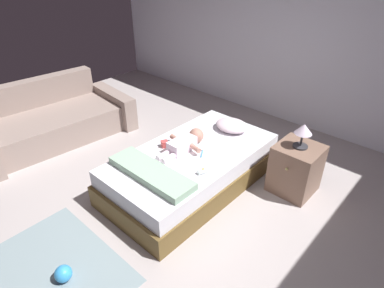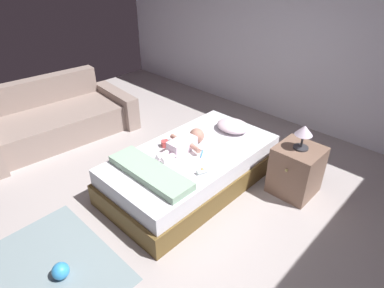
{
  "view_description": "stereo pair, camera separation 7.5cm",
  "coord_description": "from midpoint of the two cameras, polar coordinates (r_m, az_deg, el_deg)",
  "views": [
    {
      "loc": [
        1.85,
        -1.59,
        2.42
      ],
      "look_at": [
        -0.22,
        0.68,
        0.55
      ],
      "focal_mm": 30.24,
      "sensor_mm": 36.0,
      "label": 1
    },
    {
      "loc": [
        1.9,
        -1.54,
        2.42
      ],
      "look_at": [
        -0.22,
        0.68,
        0.55
      ],
      "focal_mm": 30.24,
      "sensor_mm": 36.0,
      "label": 2
    }
  ],
  "objects": [
    {
      "name": "couch",
      "position": [
        5.18,
        -22.64,
        4.07
      ],
      "size": [
        1.32,
        2.2,
        0.78
      ],
      "color": "gray",
      "rests_on": "ground_plane"
    },
    {
      "name": "baby",
      "position": [
        3.68,
        -0.49,
        0.27
      ],
      "size": [
        0.47,
        0.66,
        0.17
      ],
      "color": "white",
      "rests_on": "bed"
    },
    {
      "name": "rug",
      "position": [
        3.26,
        -24.59,
        -20.37
      ],
      "size": [
        1.34,
        1.18,
        0.01
      ],
      "color": "gray",
      "rests_on": "ground_plane"
    },
    {
      "name": "blanket",
      "position": [
        3.28,
        -6.77,
        -4.95
      ],
      "size": [
        0.99,
        0.31,
        0.08
      ],
      "color": "#95B89C",
      "rests_on": "bed"
    },
    {
      "name": "baby_bottle",
      "position": [
        3.29,
        2.47,
        -4.8
      ],
      "size": [
        0.09,
        0.12,
        0.07
      ],
      "color": "white",
      "rests_on": "bed"
    },
    {
      "name": "pillow",
      "position": [
        4.09,
        7.73,
        3.19
      ],
      "size": [
        0.42,
        0.35,
        0.12
      ],
      "color": "silver",
      "rests_on": "bed"
    },
    {
      "name": "nightstand",
      "position": [
        3.82,
        18.41,
        -4.41
      ],
      "size": [
        0.47,
        0.5,
        0.58
      ],
      "color": "#7D5F4D",
      "rests_on": "ground_plane"
    },
    {
      "name": "wall_behind_bed",
      "position": [
        5.05,
        21.94,
        17.25
      ],
      "size": [
        8.0,
        0.12,
        2.75
      ],
      "primitive_type": "cube",
      "color": "silver",
      "rests_on": "ground_plane"
    },
    {
      "name": "lamp",
      "position": [
        3.58,
        19.69,
        1.94
      ],
      "size": [
        0.19,
        0.19,
        0.28
      ],
      "color": "#333338",
      "rests_on": "nightstand"
    },
    {
      "name": "toothbrush",
      "position": [
        3.61,
        2.38,
        -1.6
      ],
      "size": [
        0.1,
        0.14,
        0.02
      ],
      "color": "#3D8DEF",
      "rests_on": "bed"
    },
    {
      "name": "toy_ball",
      "position": [
        3.13,
        -21.49,
        -20.12
      ],
      "size": [
        0.15,
        0.15,
        0.15
      ],
      "primitive_type": "sphere",
      "color": "#3598E2",
      "rests_on": "rug"
    },
    {
      "name": "ground_plane",
      "position": [
        3.44,
        -4.67,
        -13.51
      ],
      "size": [
        8.0,
        8.0,
        0.0
      ],
      "primitive_type": "plane",
      "color": "#ABA19F"
    },
    {
      "name": "bed",
      "position": [
        3.78,
        0.57,
        -4.29
      ],
      "size": [
        1.1,
        2.07,
        0.45
      ],
      "color": "brown",
      "rests_on": "ground_plane"
    },
    {
      "name": "toy_block",
      "position": [
        3.73,
        -4.23,
        0.07
      ],
      "size": [
        0.1,
        0.1,
        0.07
      ],
      "color": "#D14949",
      "rests_on": "bed"
    }
  ]
}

